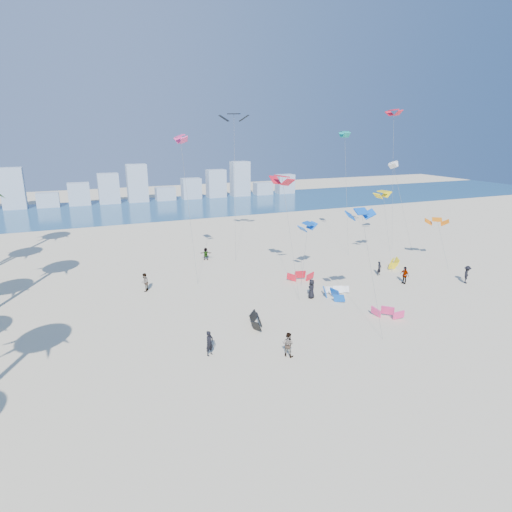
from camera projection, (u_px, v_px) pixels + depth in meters
name	position (u px, v px, depth m)	size (l,w,h in m)	color
ground	(315.00, 408.00, 24.66)	(220.00, 220.00, 0.00)	beige
ocean	(138.00, 209.00, 88.52)	(220.00, 220.00, 0.00)	navy
kitesurfer_near	(210.00, 343.00, 30.28)	(0.67, 0.44, 1.84)	black
kitesurfer_mid	(288.00, 344.00, 30.17)	(0.87, 0.68, 1.78)	gray
kitesurfers_far	(319.00, 274.00, 45.22)	(32.67, 19.87, 1.89)	black
grounded_kites	(338.00, 289.00, 42.08)	(23.01, 14.00, 0.94)	black
flying_kites	(323.00, 160.00, 49.15)	(31.46, 30.11, 18.53)	blue
distant_skyline	(126.00, 189.00, 96.09)	(85.00, 3.00, 8.40)	#9EADBF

